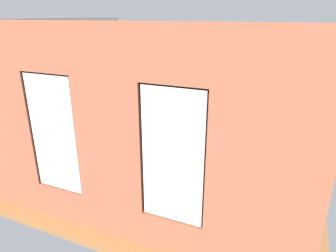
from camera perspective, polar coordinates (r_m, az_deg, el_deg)
name	(u,v)px	position (r m, az deg, el deg)	size (l,w,h in m)	color
ground_plane	(175,167)	(7.22, 1.39, -7.82)	(6.40, 5.89, 0.10)	brown
brick_wall_with_windows	(109,141)	(4.44, -11.13, -2.84)	(5.80, 0.30, 3.30)	#9E5138
white_wall_right	(67,88)	(7.92, -18.66, 6.85)	(0.10, 4.89, 3.30)	silver
couch_by_window	(108,188)	(5.81, -11.36, -11.50)	(1.72, 0.87, 0.80)	black
couch_left	(274,171)	(6.65, 19.50, -8.03)	(0.90, 1.75, 0.80)	black
coffee_table	(174,149)	(7.07, 1.20, -4.42)	(1.24, 0.82, 0.45)	tan
cup_ceramic	(158,144)	(7.06, -1.97, -3.54)	(0.08, 0.08, 0.09)	#4C4C51
candle_jar	(174,145)	(7.02, 1.21, -3.65)	(0.08, 0.08, 0.09)	#B7333D
remote_silver	(170,144)	(7.18, 0.38, -3.40)	(0.05, 0.17, 0.02)	#B2B2B7
remote_black	(176,149)	(6.90, 1.53, -4.43)	(0.05, 0.17, 0.02)	black
remote_gray	(190,147)	(7.05, 4.21, -3.92)	(0.05, 0.17, 0.02)	#59595B
media_console	(83,142)	(8.18, -15.87, -2.88)	(1.28, 0.42, 0.47)	black
tv_flatscreen	(81,118)	(7.95, -16.31, 1.54)	(1.24, 0.20, 0.85)	black
papasan_chair	(171,120)	(8.80, 0.65, 1.10)	(1.15, 1.15, 0.71)	olive
potted_plant_beside_window_right	(37,164)	(6.63, -23.65, -6.65)	(0.76, 0.79, 1.26)	#9E5638
potted_plant_mid_room_small	(227,155)	(7.29, 11.16, -5.40)	(0.23, 0.23, 0.38)	gray
potted_plant_by_left_couch	(263,137)	(7.78, 17.65, -1.94)	(0.48, 0.48, 0.80)	brown
potted_plant_foreground_right	(132,107)	(9.46, -6.85, 3.65)	(0.64, 0.64, 1.02)	brown
potted_plant_near_tv	(70,150)	(6.95, -18.14, -4.30)	(0.90, 0.84, 1.07)	brown
potted_plant_corner_near_left	(288,128)	(8.30, 21.97, -0.36)	(0.97, 0.94, 1.19)	beige
potted_plant_between_couches	(174,180)	(5.05, 1.21, -10.19)	(0.79, 0.88, 1.29)	#47423D
potted_plant_corner_far_left	(273,221)	(4.77, 19.33, -16.66)	(0.85, 0.89, 1.29)	gray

